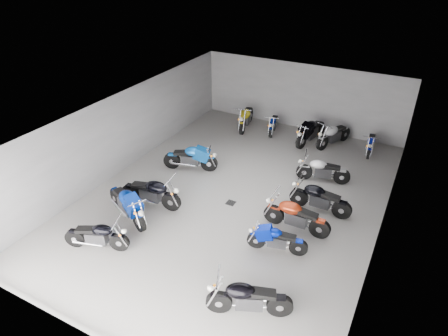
{
  "coord_description": "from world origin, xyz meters",
  "views": [
    {
      "loc": [
        5.3,
        -11.03,
        8.33
      ],
      "look_at": [
        -0.59,
        0.08,
        1.0
      ],
      "focal_mm": 32.0,
      "sensor_mm": 36.0,
      "label": 1
    }
  ],
  "objects_px": {
    "drain_grate": "(231,203)",
    "motorcycle_back_c": "(273,124)",
    "motorcycle_back_f": "(371,143)",
    "motorcycle_left_a": "(97,236)",
    "motorcycle_back_e": "(333,135)",
    "motorcycle_right_f": "(323,170)",
    "motorcycle_left_b": "(127,204)",
    "motorcycle_right_a": "(248,298)",
    "motorcycle_left_c": "(151,193)",
    "motorcycle_left_e": "(191,158)",
    "motorcycle_right_e": "(320,198)",
    "motorcycle_back_d": "(311,131)",
    "motorcycle_back_b": "(246,117)",
    "motorcycle_right_d": "(296,216)",
    "motorcycle_right_c": "(277,239)"
  },
  "relations": [
    {
      "from": "motorcycle_right_f",
      "to": "motorcycle_back_b",
      "type": "height_order",
      "value": "motorcycle_back_b"
    },
    {
      "from": "motorcycle_right_c",
      "to": "motorcycle_left_e",
      "type": "bearing_deg",
      "value": 45.63
    },
    {
      "from": "motorcycle_right_a",
      "to": "motorcycle_right_f",
      "type": "relative_size",
      "value": 1.02
    },
    {
      "from": "motorcycle_right_f",
      "to": "motorcycle_back_f",
      "type": "height_order",
      "value": "motorcycle_right_f"
    },
    {
      "from": "motorcycle_left_e",
      "to": "motorcycle_back_d",
      "type": "distance_m",
      "value": 5.87
    },
    {
      "from": "motorcycle_back_c",
      "to": "motorcycle_back_d",
      "type": "bearing_deg",
      "value": 160.06
    },
    {
      "from": "motorcycle_left_a",
      "to": "motorcycle_right_c",
      "type": "bearing_deg",
      "value": 96.6
    },
    {
      "from": "motorcycle_left_c",
      "to": "motorcycle_left_e",
      "type": "xyz_separation_m",
      "value": [
        -0.12,
        2.82,
        -0.01
      ]
    },
    {
      "from": "motorcycle_back_e",
      "to": "motorcycle_back_c",
      "type": "bearing_deg",
      "value": 22.77
    },
    {
      "from": "motorcycle_right_e",
      "to": "motorcycle_back_b",
      "type": "height_order",
      "value": "motorcycle_back_b"
    },
    {
      "from": "drain_grate",
      "to": "motorcycle_back_d",
      "type": "distance_m",
      "value": 6.17
    },
    {
      "from": "motorcycle_back_b",
      "to": "motorcycle_back_f",
      "type": "bearing_deg",
      "value": 169.83
    },
    {
      "from": "motorcycle_right_a",
      "to": "motorcycle_right_d",
      "type": "relative_size",
      "value": 0.92
    },
    {
      "from": "motorcycle_right_c",
      "to": "motorcycle_right_d",
      "type": "relative_size",
      "value": 0.82
    },
    {
      "from": "motorcycle_right_c",
      "to": "motorcycle_back_d",
      "type": "relative_size",
      "value": 0.78
    },
    {
      "from": "motorcycle_right_d",
      "to": "motorcycle_right_e",
      "type": "height_order",
      "value": "motorcycle_right_d"
    },
    {
      "from": "motorcycle_right_e",
      "to": "motorcycle_back_d",
      "type": "height_order",
      "value": "motorcycle_back_d"
    },
    {
      "from": "motorcycle_right_e",
      "to": "motorcycle_back_e",
      "type": "relative_size",
      "value": 1.05
    },
    {
      "from": "motorcycle_right_a",
      "to": "motorcycle_back_f",
      "type": "relative_size",
      "value": 1.11
    },
    {
      "from": "motorcycle_right_c",
      "to": "motorcycle_right_f",
      "type": "distance_m",
      "value": 4.59
    },
    {
      "from": "motorcycle_back_f",
      "to": "motorcycle_left_b",
      "type": "bearing_deg",
      "value": 48.8
    },
    {
      "from": "motorcycle_left_e",
      "to": "motorcycle_back_b",
      "type": "relative_size",
      "value": 0.94
    },
    {
      "from": "motorcycle_left_c",
      "to": "motorcycle_back_d",
      "type": "distance_m",
      "value": 8.25
    },
    {
      "from": "motorcycle_right_e",
      "to": "motorcycle_back_b",
      "type": "xyz_separation_m",
      "value": [
        -5.22,
        5.17,
        0.03
      ]
    },
    {
      "from": "motorcycle_right_f",
      "to": "motorcycle_back_d",
      "type": "bearing_deg",
      "value": 11.72
    },
    {
      "from": "motorcycle_left_c",
      "to": "motorcycle_back_b",
      "type": "xyz_separation_m",
      "value": [
        0.09,
        7.62,
        0.0
      ]
    },
    {
      "from": "motorcycle_right_e",
      "to": "motorcycle_right_c",
      "type": "bearing_deg",
      "value": 169.54
    },
    {
      "from": "motorcycle_left_a",
      "to": "motorcycle_back_e",
      "type": "relative_size",
      "value": 0.93
    },
    {
      "from": "motorcycle_left_c",
      "to": "motorcycle_right_e",
      "type": "bearing_deg",
      "value": 106.73
    },
    {
      "from": "motorcycle_left_c",
      "to": "motorcycle_back_f",
      "type": "distance_m",
      "value": 9.87
    },
    {
      "from": "motorcycle_right_e",
      "to": "motorcycle_right_f",
      "type": "distance_m",
      "value": 2.04
    },
    {
      "from": "motorcycle_right_f",
      "to": "motorcycle_left_b",
      "type": "bearing_deg",
      "value": 123.28
    },
    {
      "from": "motorcycle_back_d",
      "to": "motorcycle_left_b",
      "type": "bearing_deg",
      "value": 79.88
    },
    {
      "from": "motorcycle_back_b",
      "to": "motorcycle_back_c",
      "type": "xyz_separation_m",
      "value": [
        1.39,
        0.16,
        -0.11
      ]
    },
    {
      "from": "motorcycle_left_c",
      "to": "motorcycle_back_d",
      "type": "height_order",
      "value": "motorcycle_back_d"
    },
    {
      "from": "motorcycle_left_a",
      "to": "motorcycle_right_f",
      "type": "relative_size",
      "value": 0.96
    },
    {
      "from": "motorcycle_right_d",
      "to": "motorcycle_back_f",
      "type": "distance_m",
      "value": 6.78
    },
    {
      "from": "motorcycle_back_c",
      "to": "motorcycle_back_f",
      "type": "relative_size",
      "value": 0.99
    },
    {
      "from": "motorcycle_right_d",
      "to": "motorcycle_right_f",
      "type": "bearing_deg",
      "value": 1.67
    },
    {
      "from": "motorcycle_left_c",
      "to": "motorcycle_back_c",
      "type": "relative_size",
      "value": 1.25
    },
    {
      "from": "motorcycle_right_a",
      "to": "motorcycle_left_b",
      "type": "bearing_deg",
      "value": 48.42
    },
    {
      "from": "motorcycle_back_f",
      "to": "motorcycle_right_a",
      "type": "bearing_deg",
      "value": 78.76
    },
    {
      "from": "motorcycle_right_d",
      "to": "motorcycle_left_a",
      "type": "bearing_deg",
      "value": 126.87
    },
    {
      "from": "drain_grate",
      "to": "motorcycle_back_c",
      "type": "relative_size",
      "value": 0.17
    },
    {
      "from": "motorcycle_right_e",
      "to": "motorcycle_back_d",
      "type": "distance_m",
      "value": 5.39
    },
    {
      "from": "motorcycle_back_b",
      "to": "motorcycle_back_e",
      "type": "xyz_separation_m",
      "value": [
        4.33,
        0.1,
        -0.02
      ]
    },
    {
      "from": "motorcycle_left_c",
      "to": "motorcycle_back_b",
      "type": "height_order",
      "value": "motorcycle_back_b"
    },
    {
      "from": "motorcycle_left_c",
      "to": "motorcycle_back_d",
      "type": "xyz_separation_m",
      "value": [
        3.43,
        7.5,
        0.01
      ]
    },
    {
      "from": "drain_grate",
      "to": "motorcycle_back_e",
      "type": "bearing_deg",
      "value": 72.09
    },
    {
      "from": "motorcycle_left_a",
      "to": "motorcycle_back_e",
      "type": "height_order",
      "value": "motorcycle_back_e"
    }
  ]
}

